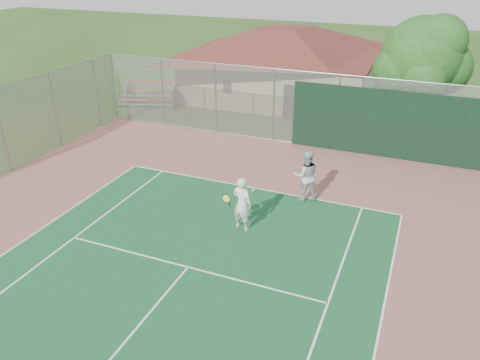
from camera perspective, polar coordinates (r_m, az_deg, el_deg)
name	(u,v)px	position (r m, az deg, el deg)	size (l,w,h in m)	color
back_fence	(339,116)	(21.60, 12.00, 7.67)	(20.08, 0.11, 3.53)	gray
side_fence_left	(55,111)	(23.14, -21.63, 7.84)	(0.08, 9.00, 3.50)	gray
clubhouse	(281,57)	(29.35, 4.97, 14.76)	(11.98, 8.16, 5.09)	tan
bleachers	(152,93)	(29.03, -10.74, 10.35)	(3.81, 2.85, 1.22)	#A53D26
tree	(423,60)	(23.13, 21.45, 13.45)	(4.27, 4.04, 5.95)	#3D2716
player_white_front	(242,204)	(15.12, 0.22, -2.94)	(0.96, 0.63, 1.87)	silver
player_grey_back	(306,176)	(17.10, 8.03, 0.49)	(1.16, 1.07, 1.93)	#B3B5B8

